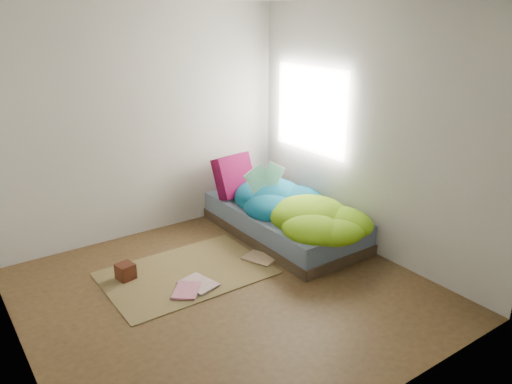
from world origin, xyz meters
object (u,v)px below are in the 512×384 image
open_book (265,169)px  floor_book_a (188,289)px  floor_book_b (175,290)px  wooden_box (126,271)px  bed (283,222)px  pillow_magenta (234,176)px

open_book → floor_book_a: 1.69m
open_book → floor_book_a: size_ratio=1.21×
open_book → floor_book_b: 1.76m
open_book → wooden_box: bearing=-173.6°
bed → floor_book_a: size_ratio=5.71×
wooden_box → floor_book_a: bearing=-54.6°
open_book → wooden_box: size_ratio=2.73×
open_book → wooden_box: (-1.75, -0.08, -0.72)m
pillow_magenta → wooden_box: pillow_magenta is taller
bed → pillow_magenta: (-0.23, 0.70, 0.42)m
bed → floor_book_a: bed is taller
floor_book_b → bed: bearing=55.7°
floor_book_a → wooden_box: bearing=112.1°
pillow_magenta → floor_book_b: 1.88m
floor_book_b → floor_book_a: bearing=12.5°
floor_book_a → floor_book_b: 0.13m
open_book → wooden_box: open_book is taller
floor_book_a → floor_book_b: (-0.11, 0.06, 0.00)m
wooden_box → open_book: bearing=2.7°
open_book → floor_book_b: open_book is taller
floor_book_a → open_book: bearing=12.0°
bed → open_book: 0.68m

